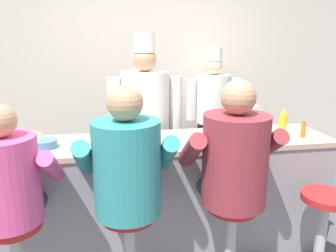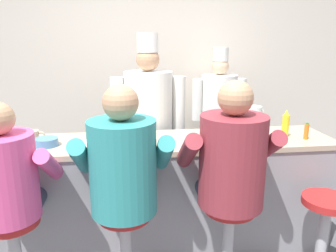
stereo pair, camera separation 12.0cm
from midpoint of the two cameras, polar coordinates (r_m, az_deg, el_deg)
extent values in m
cube|color=beige|center=(4.06, -2.07, 9.50)|extent=(10.00, 0.06, 2.70)
cube|color=gray|center=(2.77, 1.02, -12.31)|extent=(2.61, 0.57, 0.92)
cube|color=tan|center=(2.59, 1.07, -2.84)|extent=(2.66, 0.59, 0.04)
cylinder|color=red|center=(2.63, 13.78, -0.43)|extent=(0.07, 0.07, 0.18)
cone|color=white|center=(2.61, 13.94, 2.12)|extent=(0.06, 0.06, 0.06)
cylinder|color=yellow|center=(2.83, 20.91, -0.03)|extent=(0.06, 0.06, 0.18)
cone|color=yellow|center=(2.81, 21.12, 2.17)|extent=(0.05, 0.05, 0.05)
cylinder|color=orange|center=(2.83, 24.08, -0.92)|extent=(0.04, 0.04, 0.12)
cylinder|color=#287F2D|center=(2.82, 24.22, 0.37)|extent=(0.03, 0.03, 0.01)
cylinder|color=silver|center=(2.90, 15.70, 1.19)|extent=(0.14, 0.14, 0.22)
cube|color=silver|center=(2.93, 17.21, 1.44)|extent=(0.02, 0.02, 0.13)
cylinder|color=white|center=(2.51, -11.49, -3.02)|extent=(0.22, 0.22, 0.02)
ellipsoid|color=#E0BC60|center=(2.51, -11.51, -2.54)|extent=(0.10, 0.08, 0.03)
cylinder|color=#4C7FB7|center=(2.57, -19.16, -2.67)|extent=(0.17, 0.17, 0.06)
cylinder|color=white|center=(2.73, 9.67, -0.70)|extent=(0.08, 0.08, 0.09)
torus|color=white|center=(2.75, 10.74, -0.57)|extent=(0.06, 0.01, 0.06)
cylinder|color=beige|center=(2.71, -21.23, -1.68)|extent=(0.09, 0.09, 0.09)
torus|color=beige|center=(2.69, -20.06, -1.56)|extent=(0.07, 0.02, 0.07)
cylinder|color=red|center=(2.30, -24.26, -14.82)|extent=(0.34, 0.34, 0.05)
cylinder|color=#33384C|center=(2.47, -25.21, -11.84)|extent=(0.14, 0.37, 0.14)
cylinder|color=#33384C|center=(2.41, -20.91, -11.96)|extent=(0.14, 0.37, 0.14)
cylinder|color=#E54C8C|center=(2.18, -25.06, -8.13)|extent=(0.37, 0.37, 0.53)
cylinder|color=#E54C8C|center=(2.20, -18.45, -6.48)|extent=(0.10, 0.40, 0.32)
cylinder|color=red|center=(2.19, -5.95, -14.96)|extent=(0.34, 0.34, 0.05)
cylinder|color=#33384C|center=(2.36, -8.68, -11.66)|extent=(0.16, 0.42, 0.16)
cylinder|color=#33384C|center=(2.36, -3.49, -11.49)|extent=(0.16, 0.42, 0.16)
cylinder|color=teal|center=(2.05, -6.18, -7.12)|extent=(0.42, 0.42, 0.59)
cylinder|color=teal|center=(2.17, -13.29, -5.39)|extent=(0.11, 0.45, 0.36)
cylinder|color=teal|center=(2.17, 0.76, -4.95)|extent=(0.11, 0.45, 0.36)
sphere|color=tan|center=(1.94, -6.51, 4.08)|extent=(0.22, 0.22, 0.22)
cylinder|color=#B2B5BA|center=(2.46, 11.80, -19.93)|extent=(0.07, 0.07, 0.62)
cylinder|color=red|center=(2.30, 12.21, -13.66)|extent=(0.34, 0.34, 0.05)
cylinder|color=#33384C|center=(2.44, 8.20, -10.74)|extent=(0.16, 0.43, 0.16)
cylinder|color=#33384C|center=(2.50, 13.01, -10.31)|extent=(0.16, 0.43, 0.16)
cylinder|color=maroon|center=(2.17, 12.68, -6.01)|extent=(0.43, 0.43, 0.61)
cylinder|color=maroon|center=(2.20, 5.02, -4.59)|extent=(0.11, 0.46, 0.37)
cylinder|color=maroon|center=(2.37, 17.92, -3.86)|extent=(0.11, 0.46, 0.37)
sphere|color=tan|center=(2.06, 13.32, 4.79)|extent=(0.22, 0.22, 0.22)
cylinder|color=#B2B5BA|center=(2.75, 26.42, -17.33)|extent=(0.07, 0.07, 0.62)
cylinder|color=red|center=(2.61, 27.19, -11.57)|extent=(0.34, 0.34, 0.05)
cube|color=#232328|center=(3.29, -2.16, -8.72)|extent=(0.34, 0.19, 0.82)
cube|color=white|center=(3.18, -2.11, -6.35)|extent=(0.31, 0.02, 0.49)
cylinder|color=white|center=(3.07, -2.29, 3.72)|extent=(0.45, 0.45, 0.62)
sphere|color=tan|center=(3.02, -2.37, 11.49)|extent=(0.21, 0.21, 0.21)
cylinder|color=white|center=(3.02, -2.40, 14.31)|extent=(0.19, 0.19, 0.17)
cylinder|color=white|center=(3.06, -7.63, 3.51)|extent=(0.13, 0.13, 0.53)
cylinder|color=white|center=(3.11, 2.98, 3.79)|extent=(0.13, 0.13, 0.53)
cube|color=#232328|center=(4.10, 9.34, -4.53)|extent=(0.32, 0.17, 0.76)
cube|color=white|center=(4.01, 9.61, -2.70)|extent=(0.28, 0.02, 0.46)
cylinder|color=white|center=(3.94, 9.74, 4.63)|extent=(0.41, 0.41, 0.57)
sphere|color=#DBB28E|center=(3.89, 9.98, 10.19)|extent=(0.20, 0.20, 0.20)
cylinder|color=white|center=(3.88, 10.07, 12.21)|extent=(0.18, 0.18, 0.16)
cylinder|color=white|center=(3.87, 5.99, 4.55)|extent=(0.12, 0.12, 0.48)
cylinder|color=white|center=(4.02, 13.34, 4.62)|extent=(0.12, 0.12, 0.48)
camera|label=1|loc=(0.06, -88.64, 0.36)|focal=35.00mm
camera|label=2|loc=(0.06, 91.36, -0.36)|focal=35.00mm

